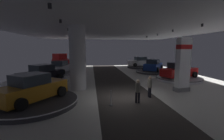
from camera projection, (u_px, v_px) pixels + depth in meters
The scene contains 21 objects.
ground at pixel (127, 98), 11.44m from camera, with size 24.00×44.00×0.06m.
ceiling_with_spotlights at pixel (128, 20), 10.68m from camera, with size 24.00×44.00×0.39m.
column_left at pixel (78, 58), 13.39m from camera, with size 1.39×1.39×5.50m.
brand_sign_pylon at pixel (183, 64), 12.83m from camera, with size 1.36×0.86×4.45m.
display_platform_mid_left at pixel (42, 83), 15.55m from camera, with size 5.27×5.27×0.30m.
display_car_mid_left at pixel (41, 74), 15.46m from camera, with size 3.92×4.46×1.71m.
display_platform_deep_left at pixel (67, 68), 27.44m from camera, with size 5.68×5.68×0.37m.
pickup_truck_deep_left at pixel (65, 61), 27.45m from camera, with size 5.45×4.95×2.30m.
display_platform_deep_right at pixel (140, 67), 28.96m from camera, with size 4.70×4.70×0.36m.
display_car_deep_right at pixel (140, 62), 28.84m from camera, with size 4.44×2.76×1.71m.
display_platform_mid_right at pixel (179, 78), 17.84m from camera, with size 5.06×5.06×0.31m.
display_car_mid_right at pixel (179, 71), 17.70m from camera, with size 4.56×3.26×1.71m.
display_platform_near_left at pixel (34, 102), 9.95m from camera, with size 5.56×5.56×0.32m.
display_car_near_left at pixel (33, 88), 9.80m from camera, with size 3.90×4.47×1.71m.
display_platform_far_left at pixel (61, 73), 21.62m from camera, with size 4.72×4.72×0.23m.
display_car_far_left at pixel (61, 67), 21.47m from camera, with size 3.01×4.51×1.71m.
display_platform_far_right at pixel (153, 71), 23.27m from camera, with size 5.16×5.16×0.33m.
display_car_far_right at pixel (153, 65), 23.12m from camera, with size 3.94×4.45×1.71m.
visitor_walking_near at pixel (150, 85), 11.34m from camera, with size 0.32×0.32×1.59m.
visitor_walking_far at pixel (138, 90), 10.15m from camera, with size 0.32×0.32×1.59m.
stanchion_a at pixel (111, 100), 9.78m from camera, with size 0.28×0.28×1.01m.
Camera 1 is at (-2.59, -10.80, 3.58)m, focal length 24.86 mm.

